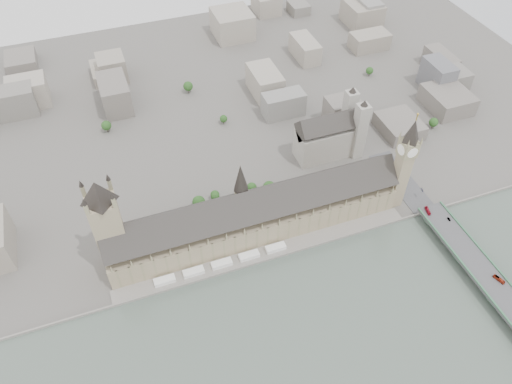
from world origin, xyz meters
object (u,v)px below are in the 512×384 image
object	(u,v)px
victoria_tower	(107,222)
red_bus_south	(499,279)
car_silver	(449,219)
palace_of_westminster	(255,215)
westminster_bridge	(477,269)
red_bus_north	(428,211)
car_approach	(422,190)
westminster_abbey	(330,135)
elizabeth_tower	(405,158)

from	to	relation	value
victoria_tower	red_bus_south	bearing A→B (deg)	-24.44
victoria_tower	car_silver	xyz separation A→B (m)	(290.42, -61.93, -44.28)
palace_of_westminster	westminster_bridge	distance (m)	195.05
red_bus_north	car_silver	distance (m)	19.74
westminster_bridge	car_approach	world-z (taller)	car_approach
westminster_abbey	red_bus_south	xyz separation A→B (m)	(56.64, -200.58, -13.41)
westminster_abbey	red_bus_north	world-z (taller)	westminster_abbey
palace_of_westminster	red_bus_south	size ratio (longest dim) A/B	25.92
red_bus_north	car_silver	size ratio (longest dim) A/B	2.43
elizabeth_tower	car_approach	xyz separation A→B (m)	(28.44, -3.47, -47.18)
westminster_bridge	westminster_abbey	bearing A→B (deg)	105.64
victoria_tower	red_bus_north	world-z (taller)	victoria_tower
palace_of_westminster	red_bus_north	size ratio (longest dim) A/B	26.72
elizabeth_tower	westminster_bridge	size ratio (longest dim) A/B	0.33
westminster_bridge	red_bus_south	distance (m)	20.02
red_bus_north	car_silver	xyz separation A→B (m)	(12.72, -15.08, -0.71)
red_bus_north	red_bus_south	bearing A→B (deg)	-69.03
westminster_abbey	palace_of_westminster	bearing A→B (deg)	-145.83
red_bus_north	car_silver	bearing A→B (deg)	-36.86
westminster_bridge	palace_of_westminster	bearing A→B (deg)	146.51
red_bus_north	red_bus_south	world-z (taller)	red_bus_south
westminster_bridge	westminster_abbey	world-z (taller)	westminster_abbey
palace_of_westminster	car_silver	world-z (taller)	palace_of_westminster
palace_of_westminster	westminster_abbey	world-z (taller)	westminster_abbey
elizabeth_tower	palace_of_westminster	bearing A→B (deg)	175.15
palace_of_westminster	westminster_bridge	xyz separation A→B (m)	(162.00, -107.20, -17.58)
westminster_abbey	red_bus_north	size ratio (longest dim) A/B	6.86
red_bus_south	palace_of_westminster	bearing A→B (deg)	125.97
car_approach	red_bus_south	bearing A→B (deg)	-80.89
palace_of_westminster	red_bus_south	bearing A→B (deg)	-36.78
car_silver	westminster_bridge	bearing A→B (deg)	-93.63
red_bus_south	elizabeth_tower	bearing A→B (deg)	87.34
red_bus_north	westminster_abbey	bearing A→B (deg)	124.13
victoria_tower	red_bus_south	size ratio (longest dim) A/B	9.78
red_bus_south	car_approach	xyz separation A→B (m)	(-1.12, 110.11, -0.77)
palace_of_westminster	elizabeth_tower	bearing A→B (deg)	-4.85
westminster_bridge	red_bus_south	xyz separation A→B (m)	(5.56, -18.08, 6.55)
westminster_bridge	car_silver	distance (m)	52.29
westminster_abbey	car_approach	xyz separation A→B (m)	(55.52, -90.47, -14.18)
victoria_tower	westminster_bridge	world-z (taller)	victoria_tower
red_bus_north	palace_of_westminster	bearing A→B (deg)	178.41
westminster_bridge	red_bus_north	xyz separation A→B (m)	(-6.30, 66.65, 6.51)
westminster_abbey	car_approach	size ratio (longest dim) A/B	15.13
palace_of_westminster	elizabeth_tower	world-z (taller)	elizabeth_tower
victoria_tower	elizabeth_tower	bearing A→B (deg)	-3.96
palace_of_westminster	victoria_tower	world-z (taller)	victoria_tower
westminster_abbey	car_approach	distance (m)	107.09
palace_of_westminster	car_silver	xyz separation A→B (m)	(168.42, -55.63, -11.78)
victoria_tower	westminster_bridge	size ratio (longest dim) A/B	0.31
westminster_bridge	red_bus_south	size ratio (longest dim) A/B	31.79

